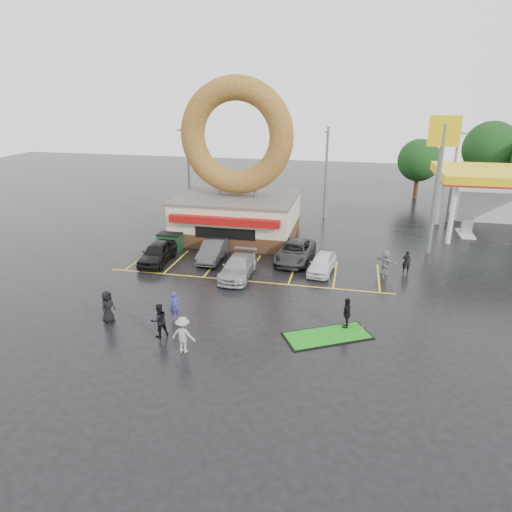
% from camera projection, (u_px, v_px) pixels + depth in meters
% --- Properties ---
extents(ground, '(120.00, 120.00, 0.00)m').
position_uv_depth(ground, '(232.00, 302.00, 28.20)').
color(ground, black).
rests_on(ground, ground).
extents(donut_shop, '(10.20, 8.70, 13.50)m').
position_uv_depth(donut_shop, '(237.00, 187.00, 39.15)').
color(donut_shop, '#472B19').
rests_on(donut_shop, ground).
extents(gas_station, '(12.30, 13.65, 5.90)m').
position_uv_depth(gas_station, '(500.00, 189.00, 42.09)').
color(gas_station, silver).
rests_on(gas_station, ground).
extents(shell_sign, '(2.20, 0.36, 10.60)m').
position_uv_depth(shell_sign, '(440.00, 160.00, 34.03)').
color(shell_sign, slate).
rests_on(shell_sign, ground).
extents(streetlight_left, '(0.40, 2.21, 9.00)m').
position_uv_depth(streetlight_left, '(188.00, 168.00, 46.81)').
color(streetlight_left, slate).
rests_on(streetlight_left, ground).
extents(streetlight_mid, '(0.40, 2.21, 9.00)m').
position_uv_depth(streetlight_mid, '(326.00, 171.00, 44.91)').
color(streetlight_mid, slate).
rests_on(streetlight_mid, ground).
extents(streetlight_right, '(0.40, 2.21, 9.00)m').
position_uv_depth(streetlight_right, '(453.00, 174.00, 43.41)').
color(streetlight_right, slate).
rests_on(streetlight_right, ground).
extents(tree_far_c, '(6.30, 6.30, 9.00)m').
position_uv_depth(tree_far_c, '(491.00, 149.00, 52.92)').
color(tree_far_c, '#332114').
rests_on(tree_far_c, ground).
extents(tree_far_d, '(4.90, 4.90, 7.00)m').
position_uv_depth(tree_far_d, '(419.00, 160.00, 53.14)').
color(tree_far_d, '#332114').
rests_on(tree_far_d, ground).
extents(car_black, '(2.07, 4.69, 1.57)m').
position_uv_depth(car_black, '(157.00, 253.00, 34.35)').
color(car_black, black).
rests_on(car_black, ground).
extents(car_dgrey, '(1.67, 4.57, 1.50)m').
position_uv_depth(car_dgrey, '(213.00, 250.00, 34.98)').
color(car_dgrey, '#333335').
rests_on(car_dgrey, ground).
extents(car_silver, '(2.01, 4.92, 1.43)m').
position_uv_depth(car_silver, '(238.00, 267.00, 31.84)').
color(car_silver, '#97979C').
rests_on(car_silver, ground).
extents(car_grey, '(2.95, 5.56, 1.49)m').
position_uv_depth(car_grey, '(295.00, 252.00, 34.71)').
color(car_grey, '#2F2F31').
rests_on(car_grey, ground).
extents(car_white, '(2.10, 4.13, 1.35)m').
position_uv_depth(car_white, '(322.00, 263.00, 32.58)').
color(car_white, white).
rests_on(car_white, ground).
extents(person_blue, '(0.71, 0.58, 1.68)m').
position_uv_depth(person_blue, '(175.00, 306.00, 25.82)').
color(person_blue, navy).
rests_on(person_blue, ground).
extents(person_blackjkt, '(1.14, 1.13, 1.86)m').
position_uv_depth(person_blackjkt, '(159.00, 320.00, 24.05)').
color(person_blackjkt, black).
rests_on(person_blackjkt, ground).
extents(person_hoodie, '(1.28, 0.78, 1.92)m').
position_uv_depth(person_hoodie, '(183.00, 335.00, 22.57)').
color(person_hoodie, gray).
rests_on(person_hoodie, ground).
extents(person_bystander, '(0.79, 1.03, 1.89)m').
position_uv_depth(person_bystander, '(108.00, 307.00, 25.51)').
color(person_bystander, black).
rests_on(person_bystander, ground).
extents(person_cameraman, '(0.51, 1.08, 1.81)m').
position_uv_depth(person_cameraman, '(347.00, 313.00, 24.87)').
color(person_cameraman, black).
rests_on(person_cameraman, ground).
extents(person_walker_near, '(1.63, 1.43, 1.78)m').
position_uv_depth(person_walker_near, '(385.00, 262.00, 32.16)').
color(person_walker_near, gray).
rests_on(person_walker_near, ground).
extents(person_walker_far, '(0.64, 0.45, 1.63)m').
position_uv_depth(person_walker_far, '(406.00, 262.00, 32.52)').
color(person_walker_far, black).
rests_on(person_walker_far, ground).
extents(dumpster, '(1.84, 1.26, 1.30)m').
position_uv_depth(dumpster, '(170.00, 242.00, 37.21)').
color(dumpster, '#194122').
rests_on(dumpster, ground).
extents(putting_green, '(4.98, 3.96, 0.57)m').
position_uv_depth(putting_green, '(327.00, 336.00, 24.30)').
color(putting_green, black).
rests_on(putting_green, ground).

